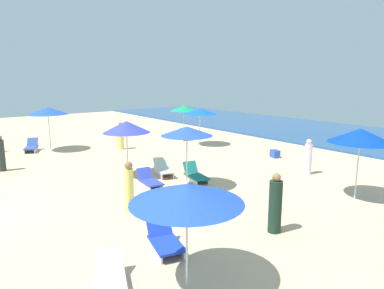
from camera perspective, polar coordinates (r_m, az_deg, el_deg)
The scene contains 21 objects.
ocean at distance 27.91m, azimuth 26.15°, elevation 1.11°, with size 60.00×11.65×0.12m, color #234D86.
umbrella_0 at distance 15.08m, azimuth -10.83°, elevation 2.90°, with size 2.04×2.04×2.49m.
lounge_chair_0_0 at distance 15.49m, azimuth -4.80°, elevation -4.13°, with size 1.65×0.99×0.68m.
umbrella_1 at distance 6.94m, azimuth -0.90°, elevation -8.12°, with size 2.34×2.34×2.23m.
lounge_chair_1_0 at distance 9.05m, azimuth -4.53°, elevation -15.73°, with size 1.41×0.95×0.62m.
lounge_chair_1_1 at distance 7.89m, azimuth -13.34°, elevation -20.43°, with size 1.41×1.01×0.60m.
umbrella_3 at distance 22.01m, azimuth 1.32°, elevation 5.56°, with size 2.18×2.18×2.41m.
umbrella_4 at distance 25.18m, azimuth -1.37°, elevation 6.00°, with size 2.07×2.07×2.31m.
lounge_chair_4_0 at distance 24.52m, azimuth -1.13°, elevation 1.50°, with size 1.45×1.14×0.73m.
umbrella_5 at distance 13.37m, azimuth 26.16°, elevation 1.33°, with size 2.20×2.20×2.57m.
umbrella_6 at distance 22.00m, azimuth -22.81°, elevation 5.17°, with size 2.28×2.28×2.62m.
lounge_chair_6_0 at distance 22.52m, azimuth -25.10°, elevation -0.37°, with size 1.50×1.10×0.74m.
umbrella_7 at distance 13.21m, azimuth -0.87°, elevation 2.23°, with size 2.02×2.02×2.48m.
lounge_chair_7_0 at distance 14.63m, azimuth 0.55°, elevation -5.09°, with size 1.52×0.88×0.73m.
lounge_chair_7_1 at distance 13.89m, azimuth -7.07°, elevation -6.03°, with size 1.41×0.72×0.68m.
beachgoer_0 at distance 18.36m, azimuth -29.13°, elevation -1.43°, with size 0.40×0.40×1.70m.
beachgoer_1 at distance 16.39m, azimuth 18.71°, elevation -2.08°, with size 0.34×0.34×1.62m.
beachgoer_3 at distance 21.40m, azimuth -11.77°, elevation 1.25°, with size 0.53×0.53×1.67m.
beachgoer_4 at distance 10.05m, azimuth 13.64°, elevation -9.72°, with size 0.52×0.52×1.73m.
beachgoer_5 at distance 11.38m, azimuth -10.37°, elevation -6.99°, with size 0.40×0.40×1.68m.
cooler_box_0 at distance 19.43m, azimuth 13.60°, elevation -1.49°, with size 0.52×0.37×0.42m, color #294EAE.
Camera 1 is at (12.33, -0.50, 4.31)m, focal length 32.14 mm.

